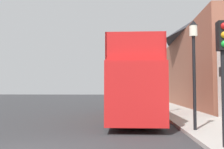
% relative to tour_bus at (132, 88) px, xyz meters
% --- Properties ---
extents(ground_plane, '(144.00, 144.00, 0.00)m').
position_rel_tour_bus_xyz_m(ground_plane, '(-3.16, 11.71, -1.88)').
color(ground_plane, '#333335').
extents(sidewalk, '(3.09, 108.00, 0.14)m').
position_rel_tour_bus_xyz_m(sidewalk, '(3.54, 8.71, -1.81)').
color(sidewalk, '#ADAAA3').
rests_on(sidewalk, ground_plane).
extents(brick_terrace_rear, '(6.00, 24.82, 10.18)m').
position_rel_tour_bus_xyz_m(brick_terrace_rear, '(8.08, 13.15, 3.21)').
color(brick_terrace_rear, '#935642').
rests_on(brick_terrace_rear, ground_plane).
extents(tour_bus, '(2.64, 11.52, 4.15)m').
position_rel_tour_bus_xyz_m(tour_bus, '(0.00, 0.00, 0.00)').
color(tour_bus, red).
rests_on(tour_bus, ground_plane).
extents(parked_car_ahead_of_bus, '(1.97, 3.99, 1.48)m').
position_rel_tour_bus_xyz_m(parked_car_ahead_of_bus, '(0.82, 8.64, -1.18)').
color(parked_car_ahead_of_bus, '#9E9EA3').
rests_on(parked_car_ahead_of_bus, ground_plane).
extents(traffic_signal, '(0.28, 0.42, 3.59)m').
position_rel_tour_bus_xyz_m(traffic_signal, '(2.46, -8.45, 0.89)').
color(traffic_signal, black).
rests_on(traffic_signal, sidewalk).
extents(lamp_post_nearest, '(0.35, 0.35, 4.49)m').
position_rel_tour_bus_xyz_m(lamp_post_nearest, '(2.45, -5.19, 1.38)').
color(lamp_post_nearest, black).
rests_on(lamp_post_nearest, sidewalk).
extents(lamp_post_second, '(0.35, 0.35, 4.81)m').
position_rel_tour_bus_xyz_m(lamp_post_second, '(2.35, 3.13, 1.57)').
color(lamp_post_second, black).
rests_on(lamp_post_second, sidewalk).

